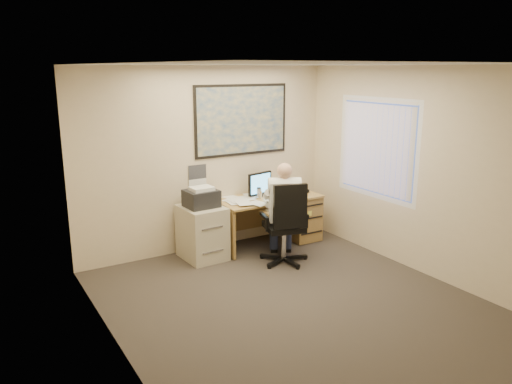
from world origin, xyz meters
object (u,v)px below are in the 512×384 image
office_chair (287,239)px  person (283,213)px  desk (285,213)px  filing_cabinet (202,228)px

office_chair → person: 0.37m
desk → office_chair: bearing=-122.7°
desk → person: size_ratio=1.13×
filing_cabinet → office_chair: bearing=-42.8°
person → office_chair: bearing=-51.6°
filing_cabinet → person: 1.18m
desk → filing_cabinet: desk is taller
filing_cabinet → person: size_ratio=0.75×
desk → office_chair: (-0.52, -0.81, -0.10)m
desk → office_chair: office_chair is taller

